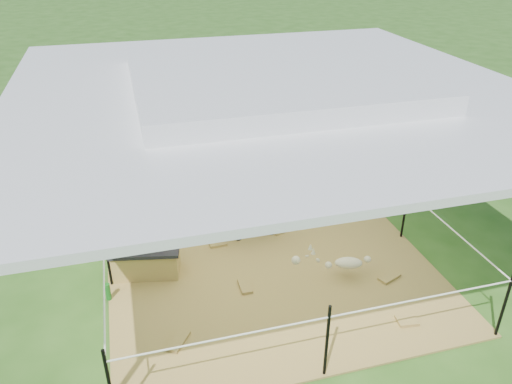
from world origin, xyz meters
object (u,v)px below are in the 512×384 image
object	(u,v)px
pony	(257,210)
distant_person	(253,76)
straw_bale	(147,261)
green_bottle	(108,292)
trash_barrel	(349,96)
picnic_table_near	(243,78)
foal	(349,261)
picnic_table_far	(336,63)
woman	(149,216)

from	to	relation	value
pony	distant_person	xyz separation A→B (m)	(1.90, 7.19, 0.09)
straw_bale	green_bottle	world-z (taller)	straw_bale
distant_person	trash_barrel	bearing A→B (deg)	125.20
picnic_table_near	distant_person	size ratio (longest dim) A/B	1.31
green_bottle	foal	size ratio (longest dim) A/B	0.26
picnic_table_near	picnic_table_far	size ratio (longest dim) A/B	0.87
foal	trash_barrel	xyz separation A→B (m)	(3.04, 6.58, 0.15)
woman	picnic_table_near	world-z (taller)	woman
foal	picnic_table_near	size ratio (longest dim) A/B	0.58
green_bottle	pony	world-z (taller)	pony
green_bottle	picnic_table_near	distance (m)	9.84
picnic_table_near	distant_person	distance (m)	0.91
foal	trash_barrel	distance (m)	7.25
pony	foal	bearing A→B (deg)	-148.47
straw_bale	trash_barrel	world-z (taller)	trash_barrel
trash_barrel	pony	bearing A→B (deg)	-127.25
distant_person	green_bottle	bearing A→B (deg)	49.99
woman	distant_person	distance (m)	8.43
straw_bale	distant_person	xyz separation A→B (m)	(3.64, 7.65, 0.41)
pony	green_bottle	bearing A→B (deg)	106.59
pony	distant_person	world-z (taller)	distant_person
trash_barrel	picnic_table_far	xyz separation A→B (m)	(1.18, 3.59, -0.05)
straw_bale	trash_barrel	bearing A→B (deg)	44.86
green_bottle	woman	bearing A→B (deg)	34.70
picnic_table_far	pony	bearing A→B (deg)	-94.16
woman	foal	size ratio (longest dim) A/B	1.10
woman	picnic_table_near	size ratio (longest dim) A/B	0.64
foal	trash_barrel	bearing A→B (deg)	81.54
trash_barrel	picnic_table_far	size ratio (longest dim) A/B	0.47
trash_barrel	foal	bearing A→B (deg)	-114.79
woman	pony	world-z (taller)	woman
pony	trash_barrel	bearing A→B (deg)	-42.17
green_bottle	picnic_table_far	bearing A→B (deg)	52.54
distant_person	straw_bale	bearing A→B (deg)	51.89
picnic_table_far	picnic_table_near	bearing A→B (deg)	-140.14
straw_bale	pony	bearing A→B (deg)	14.63
picnic_table_far	distant_person	xyz separation A→B (m)	(-3.29, -1.68, 0.24)
green_bottle	pony	distance (m)	2.50
foal	distant_person	world-z (taller)	distant_person
straw_bale	foal	bearing A→B (deg)	-17.45
straw_bale	woman	size ratio (longest dim) A/B	0.83
woman	pony	size ratio (longest dim) A/B	0.88
pony	woman	bearing A→B (deg)	100.55
straw_bale	foal	xyz separation A→B (m)	(2.72, -0.85, 0.07)
pony	straw_bale	bearing A→B (deg)	99.70
straw_bale	picnic_table_far	size ratio (longest dim) A/B	0.47
green_bottle	distant_person	distance (m)	9.13
pony	picnic_table_near	world-z (taller)	pony
straw_bale	pony	world-z (taller)	pony
foal	straw_bale	bearing A→B (deg)	178.88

